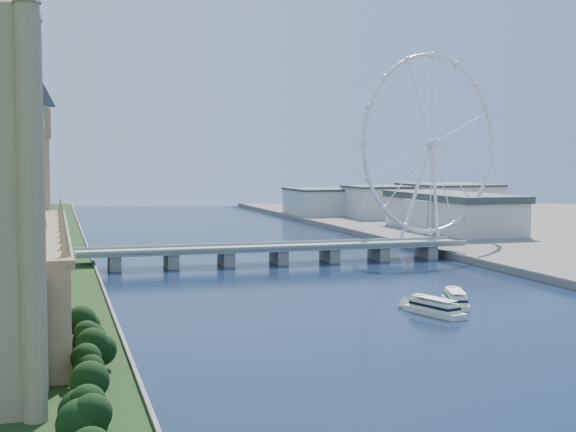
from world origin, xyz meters
name	(u,v)px	position (x,y,z in m)	size (l,w,h in m)	color
tree_row	(90,394)	(-113.00, 42.00, 8.49)	(8.43, 152.43, 19.41)	black
parliament_range	(31,269)	(-128.00, 170.00, 18.48)	(24.00, 200.00, 70.00)	tan
big_ben	(35,141)	(-128.00, 278.00, 66.57)	(20.02, 20.02, 110.00)	tan
westminster_bridge	(279,251)	(0.00, 300.00, 6.63)	(220.00, 22.00, 9.50)	gray
london_eye	(431,145)	(119.98, 355.08, 67.52)	(113.60, 39.12, 124.30)	silver
county_hall	(451,234)	(175.00, 430.00, 0.00)	(54.00, 144.00, 35.00)	beige
city_skyline	(242,206)	(39.22, 560.08, 16.96)	(505.00, 280.00, 32.00)	beige
tour_boat_near	(434,315)	(15.48, 139.99, 0.00)	(7.74, 30.26, 6.69)	silver
tour_boat_far	(455,306)	(31.91, 154.30, 0.00)	(7.58, 29.65, 6.55)	beige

